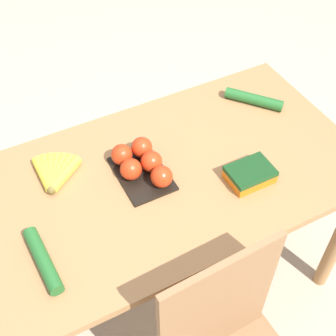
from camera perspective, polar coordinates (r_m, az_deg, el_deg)
name	(u,v)px	position (r m, az deg, el deg)	size (l,w,h in m)	color
ground_plane	(168,281)	(2.26, 0.00, -13.57)	(12.00, 12.00, 0.00)	#B7A88E
dining_table	(168,193)	(1.72, 0.00, -3.11)	(1.39, 0.77, 0.76)	#9E7044
banana_bunch	(55,173)	(1.66, -13.66, -0.64)	(0.16, 0.17, 0.04)	brown
tomato_pack	(141,164)	(1.62, -3.26, 0.54)	(0.17, 0.24, 0.09)	black
carrot_bag	(250,173)	(1.62, 9.97, -0.66)	(0.15, 0.11, 0.05)	orange
cucumber_near	(254,99)	(1.93, 10.42, 8.25)	(0.18, 0.21, 0.04)	#236028
cucumber_far	(43,260)	(1.45, -15.00, -10.78)	(0.06, 0.24, 0.04)	#236028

